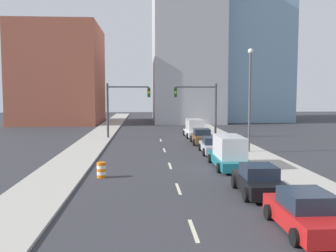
{
  "coord_description": "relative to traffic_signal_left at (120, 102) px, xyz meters",
  "views": [
    {
      "loc": [
        -1.82,
        -6.43,
        5.1
      ],
      "look_at": [
        0.34,
        27.38,
        2.2
      ],
      "focal_mm": 40.0,
      "sensor_mm": 36.0,
      "label": 1
    }
  ],
  "objects": [
    {
      "name": "sedan_red",
      "position": [
        8.71,
        -29.79,
        -3.46
      ],
      "size": [
        2.15,
        4.37,
        1.51
      ],
      "rotation": [
        0.0,
        0.0,
        0.0
      ],
      "color": "red",
      "rests_on": "ground"
    },
    {
      "name": "box_truck_white",
      "position": [
        8.69,
        0.93,
        -3.14
      ],
      "size": [
        2.34,
        5.33,
        2.12
      ],
      "rotation": [
        0.0,
        0.0,
        0.02
      ],
      "color": "silver",
      "rests_on": "ground"
    },
    {
      "name": "sidewalk_left",
      "position": [
        -2.69,
        8.15,
        -4.07
      ],
      "size": [
        3.35,
        89.42,
        0.14
      ],
      "color": "#ADA89E",
      "rests_on": "ground"
    },
    {
      "name": "lane_stripe_at_35m",
      "position": [
        4.54,
        -1.85,
        -4.14
      ],
      "size": [
        0.16,
        2.4,
        0.01
      ],
      "primitive_type": "cube",
      "color": "beige",
      "rests_on": "ground"
    },
    {
      "name": "building_glass_right",
      "position": [
        23.29,
        31.99,
        11.09
      ],
      "size": [
        13.0,
        20.0,
        30.46
      ],
      "color": "#7A9EB7",
      "rests_on": "ground"
    },
    {
      "name": "building_office_center",
      "position": [
        10.52,
        27.99,
        9.66
      ],
      "size": [
        12.0,
        20.0,
        27.6
      ],
      "color": "#A8A8AD",
      "rests_on": "ground"
    },
    {
      "name": "building_brick_left",
      "position": [
        -11.93,
        23.99,
        4.28
      ],
      "size": [
        14.0,
        16.0,
        16.85
      ],
      "color": "#9E513D",
      "rests_on": "ground"
    },
    {
      "name": "lane_stripe_at_27m",
      "position": [
        4.54,
        -9.29,
        -4.14
      ],
      "size": [
        0.16,
        2.4,
        0.01
      ],
      "primitive_type": "cube",
      "color": "beige",
      "rests_on": "ground"
    },
    {
      "name": "sedan_black",
      "position": [
        8.52,
        -24.62,
        -3.46
      ],
      "size": [
        2.21,
        4.27,
        1.5
      ],
      "rotation": [
        0.0,
        0.0,
        -0.02
      ],
      "color": "black",
      "rests_on": "ground"
    },
    {
      "name": "traffic_signal_left",
      "position": [
        0.0,
        0.0,
        0.0
      ],
      "size": [
        5.0,
        0.35,
        6.32
      ],
      "color": "#38383D",
      "rests_on": "ground"
    },
    {
      "name": "traffic_barrel",
      "position": [
        0.1,
        -20.26,
        -3.67
      ],
      "size": [
        0.56,
        0.56,
        0.95
      ],
      "color": "orange",
      "rests_on": "ground"
    },
    {
      "name": "street_lamp",
      "position": [
        11.76,
        -11.41,
        1.01
      ],
      "size": [
        0.44,
        0.44,
        8.95
      ],
      "color": "#4C4C51",
      "rests_on": "ground"
    },
    {
      "name": "lane_stripe_at_13m",
      "position": [
        4.54,
        -23.26,
        -4.14
      ],
      "size": [
        0.16,
        2.4,
        0.01
      ],
      "primitive_type": "cube",
      "color": "beige",
      "rests_on": "ground"
    },
    {
      "name": "sedan_silver",
      "position": [
        8.6,
        -11.26,
        -3.5
      ],
      "size": [
        2.15,
        4.83,
        1.4
      ],
      "rotation": [
        0.0,
        0.0,
        -0.03
      ],
      "color": "#B2B2BC",
      "rests_on": "ground"
    },
    {
      "name": "lane_stripe_at_20m",
      "position": [
        4.54,
        -16.77,
        -4.14
      ],
      "size": [
        0.16,
        2.4,
        0.01
      ],
      "primitive_type": "cube",
      "color": "beige",
      "rests_on": "ground"
    },
    {
      "name": "box_truck_teal",
      "position": [
        8.56,
        -17.7,
        -3.1
      ],
      "size": [
        2.27,
        5.81,
        2.23
      ],
      "rotation": [
        0.0,
        0.0,
        -0.01
      ],
      "color": "#196B75",
      "rests_on": "ground"
    },
    {
      "name": "lane_stripe_at_7m",
      "position": [
        4.54,
        -29.46,
        -4.14
      ],
      "size": [
        0.16,
        2.4,
        0.01
      ],
      "primitive_type": "cube",
      "color": "beige",
      "rests_on": "ground"
    },
    {
      "name": "traffic_signal_right",
      "position": [
        9.6,
        0.0,
        0.0
      ],
      "size": [
        5.0,
        0.35,
        6.32
      ],
      "color": "#38383D",
      "rests_on": "ground"
    },
    {
      "name": "sidewalk_right",
      "position": [
        11.77,
        8.15,
        -4.07
      ],
      "size": [
        3.35,
        89.42,
        0.14
      ],
      "color": "#ADA89E",
      "rests_on": "ground"
    },
    {
      "name": "sedan_brown",
      "position": [
        8.64,
        -4.99,
        -3.44
      ],
      "size": [
        2.18,
        4.68,
        1.55
      ],
      "rotation": [
        0.0,
        0.0,
        -0.03
      ],
      "color": "brown",
      "rests_on": "ground"
    }
  ]
}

